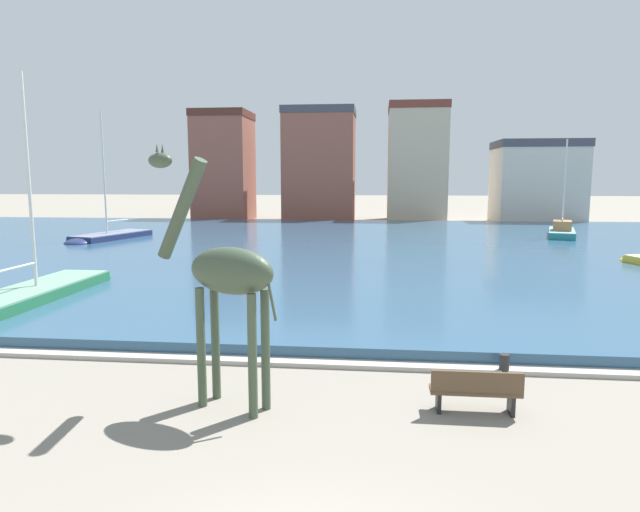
% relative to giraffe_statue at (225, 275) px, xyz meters
% --- Properties ---
extents(harbor_water, '(89.89, 43.86, 0.40)m').
position_rel_giraffe_statue_xyz_m(harbor_water, '(2.24, 24.85, -2.56)').
color(harbor_water, '#2D5170').
rests_on(harbor_water, ground).
extents(quay_edge_coping, '(89.89, 0.50, 0.12)m').
position_rel_giraffe_statue_xyz_m(quay_edge_coping, '(2.24, 2.67, -2.70)').
color(quay_edge_coping, '#ADA89E').
rests_on(quay_edge_coping, ground).
extents(giraffe_statue, '(3.00, 1.56, 5.41)m').
position_rel_giraffe_statue_xyz_m(giraffe_statue, '(0.00, 0.00, 0.00)').
color(giraffe_statue, '#3D4C38').
rests_on(giraffe_statue, ground).
extents(sailboat_green, '(1.98, 9.62, 8.36)m').
position_rel_giraffe_statue_xyz_m(sailboat_green, '(-9.25, 7.99, -2.32)').
color(sailboat_green, '#236B42').
rests_on(sailboat_green, ground).
extents(sailboat_teal, '(3.52, 6.81, 7.57)m').
position_rel_giraffe_statue_xyz_m(sailboat_teal, '(16.83, 32.22, -2.19)').
color(sailboat_teal, teal).
rests_on(sailboat_teal, ground).
extents(sailboat_navy, '(3.85, 7.52, 9.32)m').
position_rel_giraffe_statue_xyz_m(sailboat_navy, '(-16.12, 26.21, -2.31)').
color(sailboat_navy, navy).
rests_on(sailboat_navy, ground).
extents(mooring_bollard, '(0.24, 0.24, 0.50)m').
position_rel_giraffe_statue_xyz_m(mooring_bollard, '(6.14, 2.52, -2.51)').
color(mooring_bollard, '#232326').
rests_on(mooring_bollard, ground).
extents(park_bench, '(1.80, 0.44, 0.92)m').
position_rel_giraffe_statue_xyz_m(park_bench, '(5.06, 0.16, -2.27)').
color(park_bench, brown).
rests_on(park_bench, ground).
extents(townhouse_wide_warehouse, '(6.09, 6.39, 12.11)m').
position_rel_giraffe_statue_xyz_m(townhouse_wide_warehouse, '(-14.37, 50.67, 3.31)').
color(townhouse_wide_warehouse, '#8E5142').
rests_on(townhouse_wide_warehouse, ground).
extents(townhouse_corner_house, '(7.83, 6.06, 12.32)m').
position_rel_giraffe_statue_xyz_m(townhouse_corner_house, '(-3.48, 50.62, 3.41)').
color(townhouse_corner_house, '#8E5142').
rests_on(townhouse_corner_house, ground).
extents(townhouse_narrow_midrow, '(6.33, 7.46, 12.72)m').
position_rel_giraffe_statue_xyz_m(townhouse_narrow_midrow, '(7.20, 51.74, 3.61)').
color(townhouse_narrow_midrow, '#C6B293').
rests_on(townhouse_narrow_midrow, ground).
extents(townhouse_end_terrace, '(8.70, 6.79, 8.58)m').
position_rel_giraffe_statue_xyz_m(townhouse_end_terrace, '(19.56, 49.46, 1.54)').
color(townhouse_end_terrace, beige).
rests_on(townhouse_end_terrace, ground).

